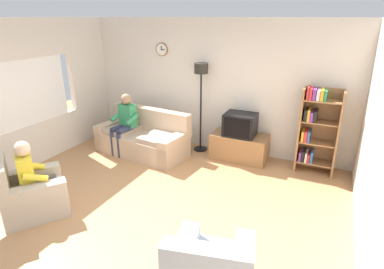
{
  "coord_description": "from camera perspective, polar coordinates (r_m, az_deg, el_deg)",
  "views": [
    {
      "loc": [
        2.3,
        -3.47,
        2.72
      ],
      "look_at": [
        0.19,
        1.11,
        0.83
      ],
      "focal_mm": 29.67,
      "sensor_mm": 36.0,
      "label": 1
    }
  ],
  "objects": [
    {
      "name": "back_wall_assembly",
      "position": [
        6.69,
        4.15,
        8.68
      ],
      "size": [
        6.2,
        0.17,
        2.7
      ],
      "color": "silver",
      "rests_on": "ground_plane"
    },
    {
      "name": "couch",
      "position": [
        6.7,
        -8.79,
        -0.78
      ],
      "size": [
        1.99,
        1.11,
        0.9
      ],
      "color": "tan",
      "rests_on": "ground_plane"
    },
    {
      "name": "tv",
      "position": [
        6.24,
        8.65,
        1.79
      ],
      "size": [
        0.6,
        0.49,
        0.44
      ],
      "color": "black",
      "rests_on": "tv_stand"
    },
    {
      "name": "person_in_left_armchair",
      "position": [
        5.09,
        -26.55,
        -6.33
      ],
      "size": [
        0.62,
        0.64,
        1.12
      ],
      "color": "yellow",
      "rests_on": "ground_plane"
    },
    {
      "name": "bookshelf",
      "position": [
        6.09,
        21.39,
        1.11
      ],
      "size": [
        0.68,
        0.36,
        1.58
      ],
      "color": "olive",
      "rests_on": "ground_plane"
    },
    {
      "name": "person_on_couch",
      "position": [
        6.68,
        -12.07,
        2.47
      ],
      "size": [
        0.55,
        0.57,
        1.24
      ],
      "color": "#338C59",
      "rests_on": "ground_plane"
    },
    {
      "name": "floor_lamp",
      "position": [
        6.46,
        1.63,
        9.19
      ],
      "size": [
        0.28,
        0.28,
        1.85
      ],
      "color": "black",
      "rests_on": "ground_plane"
    },
    {
      "name": "left_wall_assembly",
      "position": [
        6.39,
        -30.36,
        5.23
      ],
      "size": [
        0.12,
        5.8,
        2.7
      ],
      "color": "silver",
      "rests_on": "ground_plane"
    },
    {
      "name": "tv_stand",
      "position": [
        6.43,
        8.48,
        -2.2
      ],
      "size": [
        1.1,
        0.56,
        0.52
      ],
      "color": "olive",
      "rests_on": "ground_plane"
    },
    {
      "name": "armchair_near_window",
      "position": [
        5.23,
        -26.97,
        -9.59
      ],
      "size": [
        1.16,
        1.18,
        0.9
      ],
      "color": "#BCAD99",
      "rests_on": "ground_plane"
    },
    {
      "name": "ground_plane",
      "position": [
        4.97,
        -7.52,
        -12.81
      ],
      "size": [
        12.0,
        12.0,
        0.0
      ],
      "primitive_type": "plane",
      "color": "#B27F51"
    }
  ]
}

